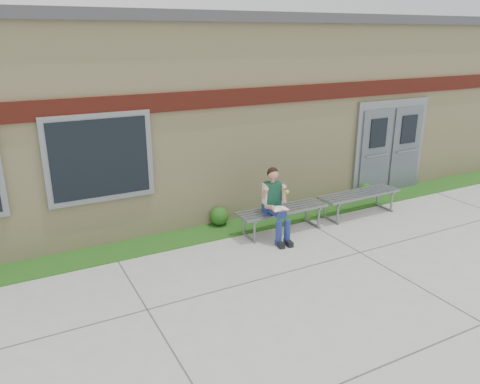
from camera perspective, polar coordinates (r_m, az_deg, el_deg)
ground at (r=7.95m, az=11.39°, el=-10.14°), size 80.00×80.00×0.00m
grass_strip at (r=9.87m, az=1.93°, el=-3.79°), size 16.00×0.80×0.02m
school_building at (r=12.29m, az=-5.94°, el=10.74°), size 16.20×6.22×4.20m
bench_left at (r=9.39m, az=5.16°, el=-2.65°), size 1.89×0.54×0.49m
bench_right at (r=10.55m, az=14.34°, el=-0.70°), size 1.94×0.57×0.50m
girl at (r=8.95m, az=4.35°, el=-1.27°), size 0.49×0.84×1.39m
shrub_mid at (r=9.69m, az=-2.54°, el=-2.95°), size 0.39×0.39×0.39m
shrub_east at (r=11.82m, az=14.99°, el=0.30°), size 0.32×0.32×0.32m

